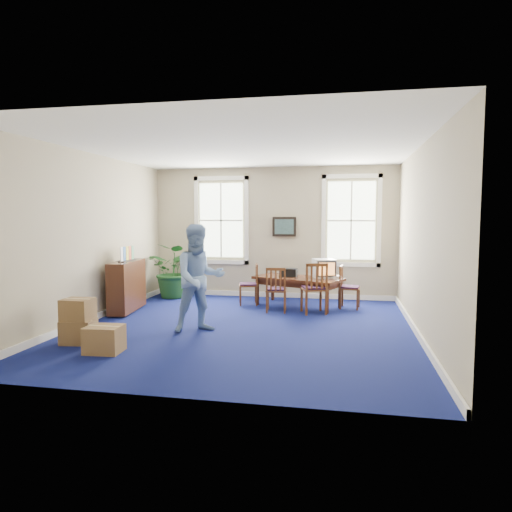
% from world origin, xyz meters
% --- Properties ---
extents(floor, '(6.50, 6.50, 0.00)m').
position_xyz_m(floor, '(0.00, 0.00, 0.00)').
color(floor, navy).
rests_on(floor, ground).
extents(ceiling, '(6.50, 6.50, 0.00)m').
position_xyz_m(ceiling, '(0.00, 0.00, 3.20)').
color(ceiling, white).
rests_on(ceiling, ground).
extents(wall_back, '(6.50, 0.00, 6.50)m').
position_xyz_m(wall_back, '(0.00, 3.25, 1.60)').
color(wall_back, tan).
rests_on(wall_back, ground).
extents(wall_front, '(6.50, 0.00, 6.50)m').
position_xyz_m(wall_front, '(0.00, -3.25, 1.60)').
color(wall_front, tan).
rests_on(wall_front, ground).
extents(wall_left, '(0.00, 6.50, 6.50)m').
position_xyz_m(wall_left, '(-3.00, 0.00, 1.60)').
color(wall_left, tan).
rests_on(wall_left, ground).
extents(wall_right, '(0.00, 6.50, 6.50)m').
position_xyz_m(wall_right, '(3.00, 0.00, 1.60)').
color(wall_right, tan).
rests_on(wall_right, ground).
extents(baseboard_back, '(6.00, 0.04, 0.12)m').
position_xyz_m(baseboard_back, '(0.00, 3.22, 0.06)').
color(baseboard_back, white).
rests_on(baseboard_back, ground).
extents(baseboard_left, '(0.04, 6.50, 0.12)m').
position_xyz_m(baseboard_left, '(-2.97, 0.00, 0.06)').
color(baseboard_left, white).
rests_on(baseboard_left, ground).
extents(baseboard_right, '(0.04, 6.50, 0.12)m').
position_xyz_m(baseboard_right, '(2.97, 0.00, 0.06)').
color(baseboard_right, white).
rests_on(baseboard_right, ground).
extents(window_left, '(1.40, 0.12, 2.20)m').
position_xyz_m(window_left, '(-1.30, 3.23, 1.90)').
color(window_left, white).
rests_on(window_left, ground).
extents(window_right, '(1.40, 0.12, 2.20)m').
position_xyz_m(window_right, '(1.90, 3.23, 1.90)').
color(window_right, white).
rests_on(window_right, ground).
extents(wall_picture, '(0.58, 0.06, 0.48)m').
position_xyz_m(wall_picture, '(0.30, 3.20, 1.75)').
color(wall_picture, black).
rests_on(wall_picture, ground).
extents(conference_table, '(2.11, 1.54, 0.65)m').
position_xyz_m(conference_table, '(0.75, 2.15, 0.33)').
color(conference_table, '#442213').
rests_on(conference_table, ground).
extents(crt_tv, '(0.58, 0.61, 0.41)m').
position_xyz_m(crt_tv, '(1.32, 2.20, 0.86)').
color(crt_tv, '#B7B7BC').
rests_on(crt_tv, conference_table).
extents(game_console, '(0.24, 0.27, 0.06)m').
position_xyz_m(game_console, '(1.58, 2.15, 0.68)').
color(game_console, white).
rests_on(game_console, conference_table).
extents(equipment_bag, '(0.39, 0.27, 0.19)m').
position_xyz_m(equipment_bag, '(0.53, 2.20, 0.75)').
color(equipment_bag, black).
rests_on(equipment_bag, conference_table).
extents(chair_near_left, '(0.47, 0.47, 0.95)m').
position_xyz_m(chair_near_left, '(0.36, 1.50, 0.48)').
color(chair_near_left, brown).
rests_on(chair_near_left, ground).
extents(chair_near_right, '(0.61, 0.61, 1.06)m').
position_xyz_m(chair_near_right, '(1.14, 1.50, 0.53)').
color(chair_near_right, brown).
rests_on(chair_near_right, ground).
extents(chair_end_left, '(0.51, 0.51, 0.93)m').
position_xyz_m(chair_end_left, '(-0.38, 2.15, 0.46)').
color(chair_end_left, brown).
rests_on(chair_end_left, ground).
extents(chair_end_right, '(0.47, 0.47, 0.93)m').
position_xyz_m(chair_end_right, '(1.88, 2.15, 0.47)').
color(chair_end_right, brown).
rests_on(chair_end_right, ground).
extents(man, '(1.15, 1.09, 1.87)m').
position_xyz_m(man, '(-0.71, -0.38, 0.93)').
color(man, '#7799CB').
rests_on(man, ground).
extents(credenza, '(0.53, 1.36, 1.04)m').
position_xyz_m(credenza, '(-2.73, 0.92, 0.52)').
color(credenza, '#442213').
rests_on(credenza, ground).
extents(brochure_rack, '(0.24, 0.76, 0.33)m').
position_xyz_m(brochure_rack, '(-2.71, 0.92, 1.21)').
color(brochure_rack, '#99999E').
rests_on(brochure_rack, credenza).
extents(potted_plant, '(1.45, 1.35, 1.34)m').
position_xyz_m(potted_plant, '(-2.33, 2.66, 0.67)').
color(potted_plant, '#19451A').
rests_on(potted_plant, ground).
extents(cardboard_boxes, '(1.44, 1.44, 0.75)m').
position_xyz_m(cardboard_boxes, '(-2.18, -1.37, 0.37)').
color(cardboard_boxes, olive).
rests_on(cardboard_boxes, ground).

